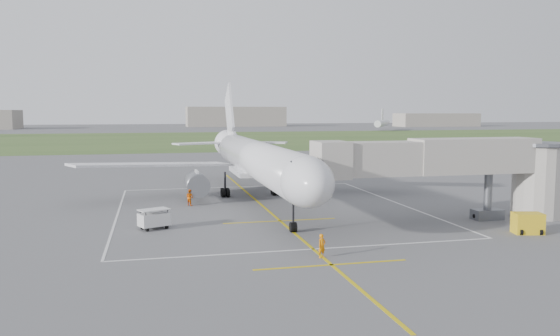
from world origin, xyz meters
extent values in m
plane|color=#545457|center=(0.00, 0.00, 0.00)|extent=(700.00, 700.00, 0.00)
cube|color=#395525|center=(0.00, 130.00, 0.01)|extent=(700.00, 120.00, 0.02)
cube|color=gold|center=(0.00, -5.00, 0.01)|extent=(0.25, 60.00, 0.01)
cube|color=gold|center=(0.00, -24.00, 0.01)|extent=(10.00, 0.25, 0.01)
cube|color=gold|center=(0.00, -10.00, 0.01)|extent=(10.00, 0.25, 0.01)
cube|color=silver|center=(0.00, 12.00, 0.01)|extent=(28.00, 0.20, 0.01)
cube|color=silver|center=(0.00, -20.00, 0.01)|extent=(28.00, 0.20, 0.01)
cube|color=silver|center=(-14.00, -4.00, 0.01)|extent=(0.20, 32.00, 0.01)
cube|color=silver|center=(14.00, -4.00, 0.01)|extent=(0.20, 32.00, 0.01)
cylinder|color=silver|center=(0.00, 0.00, 4.50)|extent=(3.80, 36.00, 3.80)
ellipsoid|color=silver|center=(0.00, -18.00, 4.50)|extent=(3.80, 7.22, 3.80)
cube|color=black|center=(0.00, -18.90, 5.55)|extent=(2.40, 1.60, 0.99)
cone|color=silver|center=(0.00, 20.50, 4.90)|extent=(3.80, 6.00, 3.80)
cube|color=silver|center=(10.50, 6.00, 3.65)|extent=(17.93, 11.24, 1.23)
cube|color=silver|center=(-10.50, 6.00, 3.65)|extent=(17.93, 11.24, 1.23)
cube|color=silver|center=(0.00, 3.00, 2.95)|extent=(4.20, 8.00, 0.50)
cube|color=silver|center=(0.00, 21.20, 9.20)|extent=(0.30, 7.89, 8.65)
cube|color=silver|center=(0.00, 19.00, 6.20)|extent=(0.35, 5.00, 1.20)
cube|color=silver|center=(4.20, 20.20, 5.10)|extent=(7.85, 5.03, 0.20)
cube|color=silver|center=(-4.20, 20.20, 5.10)|extent=(7.85, 5.03, 0.20)
cylinder|color=slate|center=(6.20, 2.50, 1.90)|extent=(2.30, 4.20, 2.30)
cube|color=silver|center=(6.20, 2.20, 2.70)|extent=(0.25, 2.40, 1.20)
cylinder|color=slate|center=(-6.20, 2.50, 1.90)|extent=(2.30, 4.20, 2.30)
cube|color=silver|center=(-6.20, 2.20, 2.70)|extent=(0.25, 2.40, 1.20)
cylinder|color=black|center=(0.00, -14.50, 1.30)|extent=(0.18, 0.18, 2.60)
cylinder|color=black|center=(-0.11, -14.50, 0.40)|extent=(0.28, 0.80, 0.80)
cylinder|color=black|center=(0.11, -14.50, 0.40)|extent=(0.28, 0.80, 0.80)
cylinder|color=black|center=(2.90, 4.50, 1.40)|extent=(0.22, 0.22, 2.80)
cylinder|color=black|center=(2.62, 4.15, 0.48)|extent=(0.32, 0.96, 0.96)
cylinder|color=black|center=(3.18, 4.15, 0.48)|extent=(0.32, 0.96, 0.96)
cylinder|color=black|center=(2.62, 4.85, 0.48)|extent=(0.32, 0.96, 0.96)
cylinder|color=black|center=(3.18, 4.85, 0.48)|extent=(0.32, 0.96, 0.96)
cylinder|color=black|center=(-2.90, 4.50, 1.40)|extent=(0.22, 0.22, 2.80)
cylinder|color=black|center=(-3.18, 4.15, 0.48)|extent=(0.32, 0.96, 0.96)
cylinder|color=black|center=(-2.62, 4.15, 0.48)|extent=(0.32, 0.96, 0.96)
cylinder|color=black|center=(-3.18, 4.85, 0.48)|extent=(0.32, 0.96, 0.96)
cylinder|color=black|center=(-2.62, 4.85, 0.48)|extent=(0.32, 0.96, 0.96)
cube|color=#A59F95|center=(7.74, -13.50, 5.60)|extent=(11.09, 2.90, 2.80)
cube|color=#A59F95|center=(16.46, -13.50, 5.70)|extent=(11.09, 3.10, 3.00)
cube|color=#A59F95|center=(3.40, -13.50, 5.60)|extent=(2.60, 3.40, 3.00)
cylinder|color=#5B5D62|center=(18.00, -13.50, 2.10)|extent=(0.70, 0.70, 4.20)
cube|color=#5B5D62|center=(18.00, -13.50, 0.45)|extent=(2.60, 1.40, 0.90)
cylinder|color=#A59F95|center=(23.00, -13.50, 3.20)|extent=(4.40, 4.40, 6.40)
cylinder|color=#5B5D62|center=(23.00, -13.50, 6.60)|extent=(5.00, 5.00, 0.30)
cylinder|color=black|center=(17.00, -13.50, 0.35)|extent=(0.70, 0.30, 0.70)
cylinder|color=black|center=(19.00, -13.50, 0.35)|extent=(0.70, 0.30, 0.70)
cube|color=gold|center=(17.75, -19.17, 0.81)|extent=(2.44, 1.88, 1.63)
cylinder|color=black|center=(16.87, -19.57, 0.24)|extent=(0.32, 0.52, 0.48)
cylinder|color=black|center=(18.34, -19.93, 0.24)|extent=(0.32, 0.52, 0.48)
cube|color=silver|center=(-10.71, -10.81, 0.80)|extent=(2.72, 2.24, 1.03)
cube|color=silver|center=(-10.71, -10.81, 1.60)|extent=(2.72, 2.24, 0.08)
cylinder|color=black|center=(-11.34, -11.70, 0.99)|extent=(0.08, 0.08, 1.22)
cylinder|color=black|center=(-9.62, -10.94, 0.99)|extent=(0.08, 0.08, 1.22)
cylinder|color=black|center=(-11.79, -10.67, 0.99)|extent=(0.08, 0.08, 1.22)
cylinder|color=black|center=(-10.08, -9.91, 0.99)|extent=(0.08, 0.08, 1.22)
cylinder|color=black|center=(-11.27, -11.62, 0.19)|extent=(0.31, 0.41, 0.38)
cylinder|color=black|center=(-9.72, -10.94, 0.19)|extent=(0.31, 0.41, 0.38)
cylinder|color=black|center=(-11.69, -10.68, 0.19)|extent=(0.31, 0.41, 0.38)
cylinder|color=black|center=(-10.14, -9.99, 0.19)|extent=(0.31, 0.41, 0.38)
imported|color=orange|center=(-0.08, -22.25, 0.79)|extent=(0.67, 0.57, 1.57)
imported|color=#DD5A07|center=(-7.14, -0.27, 0.84)|extent=(1.01, 1.03, 1.67)
cube|color=gray|center=(40.00, 280.00, 6.00)|extent=(60.00, 20.00, 12.00)
cube|color=gray|center=(160.00, 250.00, 4.00)|extent=(50.00, 18.00, 8.00)
cylinder|color=silver|center=(99.11, 192.97, 3.50)|extent=(19.49, 28.93, 3.20)
cube|color=silver|center=(99.11, 192.97, 8.00)|extent=(2.35, 3.56, 5.50)
camera|label=1|loc=(-10.72, -55.54, 9.57)|focal=35.00mm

